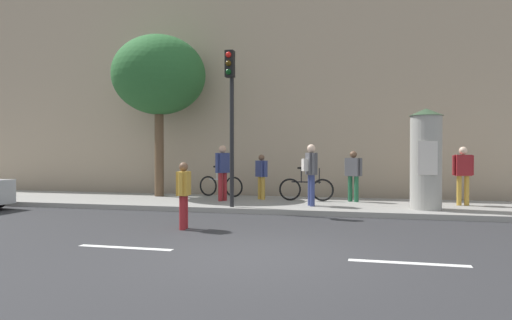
{
  "coord_description": "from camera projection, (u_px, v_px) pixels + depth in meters",
  "views": [
    {
      "loc": [
        1.9,
        -7.49,
        1.67
      ],
      "look_at": [
        -0.51,
        2.0,
        1.54
      ],
      "focal_mm": 32.97,
      "sensor_mm": 36.0,
      "label": 1
    }
  ],
  "objects": [
    {
      "name": "pedestrian_in_light_jacket",
      "position": [
        223.0,
        168.0,
        15.13
      ],
      "size": [
        0.39,
        0.57,
        1.79
      ],
      "color": "maroon",
      "rests_on": "sidewalk_curb"
    },
    {
      "name": "pedestrian_in_dark_shirt",
      "position": [
        184.0,
        191.0,
        10.38
      ],
      "size": [
        0.29,
        0.56,
        1.48
      ],
      "color": "maroon",
      "rests_on": "ground_plane"
    },
    {
      "name": "bicycle_upright",
      "position": [
        221.0,
        186.0,
        16.67
      ],
      "size": [
        1.74,
        0.43,
        1.09
      ],
      "color": "black",
      "rests_on": "sidewalk_curb"
    },
    {
      "name": "traffic_light",
      "position": [
        231.0,
        103.0,
        13.3
      ],
      "size": [
        0.24,
        0.45,
        4.43
      ],
      "color": "black",
      "rests_on": "sidewalk_curb"
    },
    {
      "name": "sidewalk_curb",
      "position": [
        311.0,
        205.0,
        14.53
      ],
      "size": [
        36.0,
        4.0,
        0.15
      ],
      "primitive_type": "cube",
      "color": "gray",
      "rests_on": "ground_plane"
    },
    {
      "name": "pedestrian_with_bag",
      "position": [
        353.0,
        172.0,
        14.86
      ],
      "size": [
        0.56,
        0.44,
        1.61
      ],
      "color": "#1E5938",
      "rests_on": "sidewalk_curb"
    },
    {
      "name": "pedestrian_near_pole",
      "position": [
        463.0,
        170.0,
        13.81
      ],
      "size": [
        0.61,
        0.44,
        1.73
      ],
      "color": "#B78C33",
      "rests_on": "sidewalk_curb"
    },
    {
      "name": "building_backdrop",
      "position": [
        327.0,
        89.0,
        19.32
      ],
      "size": [
        36.0,
        5.0,
        8.67
      ],
      "primitive_type": "cube",
      "color": "tan",
      "rests_on": "ground_plane"
    },
    {
      "name": "pedestrian_tallest",
      "position": [
        261.0,
        174.0,
        15.62
      ],
      "size": [
        0.45,
        0.45,
        1.5
      ],
      "color": "#B78C33",
      "rests_on": "sidewalk_curb"
    },
    {
      "name": "street_tree",
      "position": [
        159.0,
        76.0,
        16.76
      ],
      "size": [
        3.32,
        3.32,
        5.75
      ],
      "color": "brown",
      "rests_on": "sidewalk_curb"
    },
    {
      "name": "poster_column",
      "position": [
        426.0,
        158.0,
        12.84
      ],
      "size": [
        0.92,
        0.92,
        2.76
      ],
      "color": "#9E9B93",
      "rests_on": "sidewalk_curb"
    },
    {
      "name": "pedestrian_with_backpack",
      "position": [
        311.0,
        169.0,
        13.67
      ],
      "size": [
        0.5,
        0.61,
        1.8
      ],
      "color": "navy",
      "rests_on": "sidewalk_curb"
    },
    {
      "name": "ground_plane",
      "position": [
        256.0,
        255.0,
        7.75
      ],
      "size": [
        80.0,
        80.0,
        0.0
      ],
      "primitive_type": "plane",
      "color": "#2B2B2D"
    },
    {
      "name": "bicycle_leaning",
      "position": [
        306.0,
        189.0,
        15.14
      ],
      "size": [
        1.77,
        0.13,
        1.09
      ],
      "color": "black",
      "rests_on": "sidewalk_curb"
    },
    {
      "name": "lane_markings",
      "position": [
        256.0,
        255.0,
        7.75
      ],
      "size": [
        25.8,
        0.16,
        0.01
      ],
      "color": "silver",
      "rests_on": "ground_plane"
    }
  ]
}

